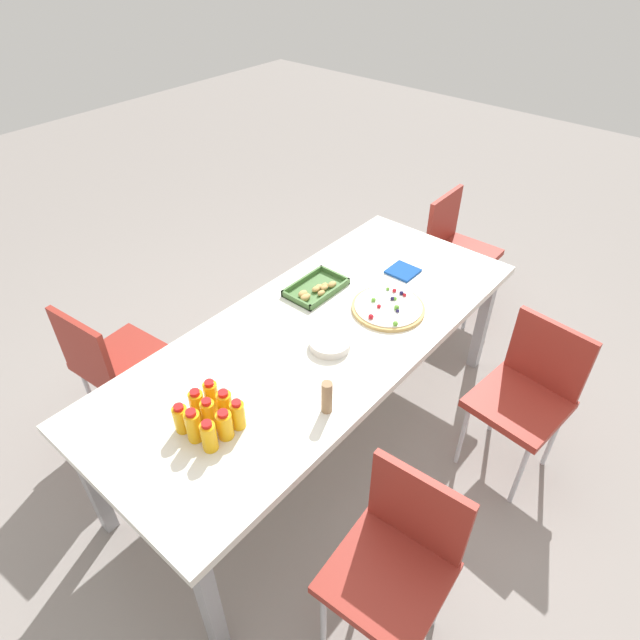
{
  "coord_description": "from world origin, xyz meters",
  "views": [
    {
      "loc": [
        -1.47,
        -1.27,
        2.35
      ],
      "look_at": [
        0.06,
        0.04,
        0.74
      ],
      "focal_mm": 30.25,
      "sensor_mm": 36.0,
      "label": 1
    }
  ],
  "objects_px": {
    "juice_bottle_0": "(209,436)",
    "juice_bottle_8": "(211,395)",
    "juice_bottle_1": "(225,425)",
    "juice_bottle_4": "(209,415)",
    "plate_stack": "(330,343)",
    "chair_far_left": "(111,360)",
    "juice_bottle_3": "(194,426)",
    "napkin_stack": "(403,271)",
    "chair_near_left": "(398,555)",
    "chair_near_right": "(529,389)",
    "party_table": "(318,342)",
    "juice_bottle_2": "(238,415)",
    "snack_tray": "(315,289)",
    "juice_bottle_5": "(225,405)",
    "juice_bottle_7": "(197,405)",
    "juice_bottle_6": "(181,419)",
    "chair_end": "(456,245)",
    "cardboard_tube": "(327,397)",
    "fruit_pizza": "(388,307)"
  },
  "relations": [
    {
      "from": "juice_bottle_0",
      "to": "juice_bottle_8",
      "type": "relative_size",
      "value": 0.98
    },
    {
      "from": "juice_bottle_1",
      "to": "juice_bottle_4",
      "type": "bearing_deg",
      "value": 96.29
    },
    {
      "from": "juice_bottle_1",
      "to": "plate_stack",
      "type": "relative_size",
      "value": 0.7
    },
    {
      "from": "chair_far_left",
      "to": "juice_bottle_3",
      "type": "relative_size",
      "value": 5.52
    },
    {
      "from": "juice_bottle_4",
      "to": "napkin_stack",
      "type": "relative_size",
      "value": 0.98
    },
    {
      "from": "chair_far_left",
      "to": "chair_near_left",
      "type": "relative_size",
      "value": 1.0
    },
    {
      "from": "chair_near_right",
      "to": "juice_bottle_3",
      "type": "xyz_separation_m",
      "value": [
        -1.31,
        0.81,
        0.29
      ]
    },
    {
      "from": "party_table",
      "to": "juice_bottle_3",
      "type": "distance_m",
      "value": 0.79
    },
    {
      "from": "juice_bottle_2",
      "to": "juice_bottle_8",
      "type": "bearing_deg",
      "value": 90.4
    },
    {
      "from": "plate_stack",
      "to": "chair_near_left",
      "type": "bearing_deg",
      "value": -124.68
    },
    {
      "from": "chair_near_left",
      "to": "snack_tray",
      "type": "distance_m",
      "value": 1.35
    },
    {
      "from": "juice_bottle_1",
      "to": "napkin_stack",
      "type": "bearing_deg",
      "value": 4.63
    },
    {
      "from": "juice_bottle_4",
      "to": "juice_bottle_5",
      "type": "distance_m",
      "value": 0.08
    },
    {
      "from": "juice_bottle_0",
      "to": "party_table",
      "type": "bearing_deg",
      "value": 9.74
    },
    {
      "from": "juice_bottle_7",
      "to": "juice_bottle_8",
      "type": "distance_m",
      "value": 0.07
    },
    {
      "from": "juice_bottle_6",
      "to": "plate_stack",
      "type": "relative_size",
      "value": 0.69
    },
    {
      "from": "party_table",
      "to": "juice_bottle_8",
      "type": "distance_m",
      "value": 0.64
    },
    {
      "from": "snack_tray",
      "to": "napkin_stack",
      "type": "relative_size",
      "value": 2.12
    },
    {
      "from": "juice_bottle_0",
      "to": "juice_bottle_6",
      "type": "distance_m",
      "value": 0.15
    },
    {
      "from": "chair_end",
      "to": "chair_near_right",
      "type": "height_order",
      "value": "same"
    },
    {
      "from": "juice_bottle_2",
      "to": "cardboard_tube",
      "type": "distance_m",
      "value": 0.35
    },
    {
      "from": "juice_bottle_3",
      "to": "chair_near_left",
      "type": "bearing_deg",
      "value": -74.38
    },
    {
      "from": "juice_bottle_7",
      "to": "napkin_stack",
      "type": "height_order",
      "value": "juice_bottle_7"
    },
    {
      "from": "napkin_stack",
      "to": "cardboard_tube",
      "type": "distance_m",
      "value": 1.09
    },
    {
      "from": "juice_bottle_7",
      "to": "cardboard_tube",
      "type": "height_order",
      "value": "cardboard_tube"
    },
    {
      "from": "juice_bottle_5",
      "to": "snack_tray",
      "type": "distance_m",
      "value": 0.92
    },
    {
      "from": "chair_near_left",
      "to": "juice_bottle_2",
      "type": "bearing_deg",
      "value": 2.0
    },
    {
      "from": "juice_bottle_1",
      "to": "snack_tray",
      "type": "bearing_deg",
      "value": 20.84
    },
    {
      "from": "juice_bottle_3",
      "to": "napkin_stack",
      "type": "relative_size",
      "value": 1.0
    },
    {
      "from": "juice_bottle_6",
      "to": "juice_bottle_8",
      "type": "bearing_deg",
      "value": 0.05
    },
    {
      "from": "chair_end",
      "to": "chair_near_left",
      "type": "relative_size",
      "value": 1.0
    },
    {
      "from": "chair_far_left",
      "to": "juice_bottle_6",
      "type": "relative_size",
      "value": 6.33
    },
    {
      "from": "juice_bottle_1",
      "to": "chair_end",
      "type": "bearing_deg",
      "value": 5.14
    },
    {
      "from": "chair_near_left",
      "to": "juice_bottle_3",
      "type": "relative_size",
      "value": 5.52
    },
    {
      "from": "chair_far_left",
      "to": "chair_near_left",
      "type": "xyz_separation_m",
      "value": [
        0.08,
        -1.68,
        0.0
      ]
    },
    {
      "from": "juice_bottle_1",
      "to": "juice_bottle_6",
      "type": "height_order",
      "value": "juice_bottle_1"
    },
    {
      "from": "juice_bottle_4",
      "to": "cardboard_tube",
      "type": "height_order",
      "value": "cardboard_tube"
    },
    {
      "from": "plate_stack",
      "to": "juice_bottle_3",
      "type": "bearing_deg",
      "value": 175.89
    },
    {
      "from": "party_table",
      "to": "chair_near_left",
      "type": "bearing_deg",
      "value": -123.03
    },
    {
      "from": "chair_near_right",
      "to": "fruit_pizza",
      "type": "xyz_separation_m",
      "value": [
        -0.17,
        0.71,
        0.24
      ]
    },
    {
      "from": "juice_bottle_1",
      "to": "juice_bottle_0",
      "type": "bearing_deg",
      "value": 179.11
    },
    {
      "from": "juice_bottle_4",
      "to": "fruit_pizza",
      "type": "distance_m",
      "value": 1.07
    },
    {
      "from": "juice_bottle_0",
      "to": "juice_bottle_5",
      "type": "bearing_deg",
      "value": 26.91
    },
    {
      "from": "chair_end",
      "to": "juice_bottle_4",
      "type": "bearing_deg",
      "value": 2.15
    },
    {
      "from": "party_table",
      "to": "fruit_pizza",
      "type": "bearing_deg",
      "value": -22.51
    },
    {
      "from": "party_table",
      "to": "juice_bottle_1",
      "type": "height_order",
      "value": "juice_bottle_1"
    },
    {
      "from": "chair_end",
      "to": "juice_bottle_4",
      "type": "xyz_separation_m",
      "value": [
        -2.2,
        -0.12,
        0.29
      ]
    },
    {
      "from": "juice_bottle_4",
      "to": "fruit_pizza",
      "type": "xyz_separation_m",
      "value": [
        1.06,
        -0.1,
        -0.06
      ]
    },
    {
      "from": "juice_bottle_1",
      "to": "fruit_pizza",
      "type": "xyz_separation_m",
      "value": [
        1.05,
        -0.02,
        -0.05
      ]
    },
    {
      "from": "chair_far_left",
      "to": "juice_bottle_0",
      "type": "xyz_separation_m",
      "value": [
        -0.13,
        -0.96,
        0.29
      ]
    }
  ]
}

